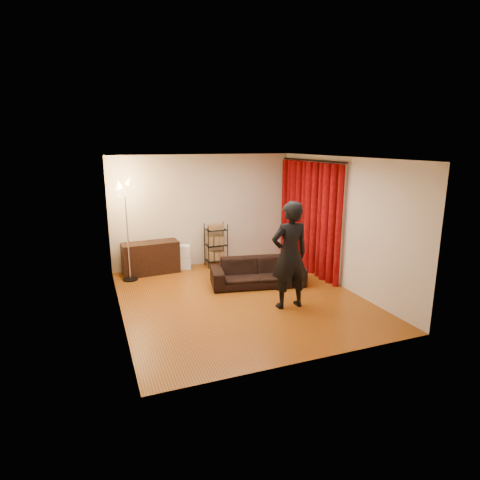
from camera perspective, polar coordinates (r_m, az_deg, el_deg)
name	(u,v)px	position (r m, az deg, el deg)	size (l,w,h in m)	color
floor	(241,298)	(7.94, 0.10, -8.28)	(5.00, 5.00, 0.00)	#9C4F11
ceiling	(241,158)	(7.37, 0.11, 11.58)	(5.00, 5.00, 0.00)	white
wall_back	(204,211)	(9.87, -5.15, 4.20)	(5.00, 5.00, 0.00)	beige
wall_front	(309,269)	(5.36, 9.81, -4.13)	(5.00, 5.00, 0.00)	beige
wall_left	(116,241)	(7.07, -17.16, -0.20)	(5.00, 5.00, 0.00)	beige
wall_right	(342,223)	(8.60, 14.25, 2.40)	(5.00, 5.00, 0.00)	beige
curtain_rod	(312,160)	(9.33, 10.17, 11.09)	(0.04, 0.04, 2.65)	black
curtain	(309,217)	(9.47, 9.73, 3.19)	(0.22, 2.65, 2.55)	maroon
sofa	(258,272)	(8.57, 2.53, -4.58)	(1.97, 0.77, 0.58)	black
person	(290,255)	(7.29, 7.08, -2.18)	(0.72, 0.48, 1.98)	black
media_cabinet	(151,258)	(9.52, -12.57, -2.49)	(1.28, 0.48, 0.74)	black
storage_boxes	(183,257)	(9.74, -8.07, -2.40)	(0.35, 0.28, 0.59)	white
wire_shelf	(216,245)	(9.81, -3.43, -0.72)	(0.48, 0.34, 1.06)	black
floor_lamp	(127,231)	(8.98, -15.74, 1.20)	(0.40, 0.40, 2.21)	silver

